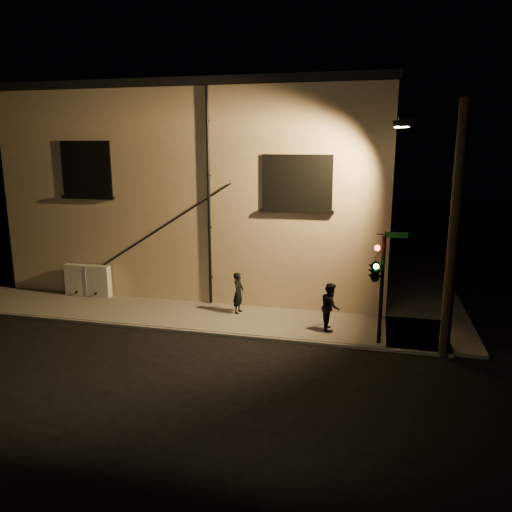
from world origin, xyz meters
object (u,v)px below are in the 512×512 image
(utility_cabinet, at_px, (88,280))
(pedestrian_b, at_px, (330,307))
(streetlamp_pole, at_px, (451,227))
(traffic_signal, at_px, (376,269))
(pedestrian_a, at_px, (238,293))

(utility_cabinet, relative_size, pedestrian_b, 1.22)
(streetlamp_pole, bearing_deg, pedestrian_b, 162.92)
(streetlamp_pole, bearing_deg, traffic_signal, 176.02)
(pedestrian_b, bearing_deg, pedestrian_a, 64.83)
(pedestrian_a, height_order, streetlamp_pole, streetlamp_pole)
(pedestrian_a, bearing_deg, streetlamp_pole, -100.71)
(pedestrian_b, bearing_deg, traffic_signal, -132.69)
(streetlamp_pole, bearing_deg, utility_cabinet, 169.07)
(pedestrian_b, xyz_separation_m, traffic_signal, (1.44, -0.93, 1.62))
(utility_cabinet, bearing_deg, pedestrian_a, -5.17)
(pedestrian_a, bearing_deg, traffic_signal, -105.44)
(pedestrian_a, xyz_separation_m, traffic_signal, (4.97, -1.91, 1.66))
(traffic_signal, relative_size, streetlamp_pole, 0.48)
(utility_cabinet, relative_size, streetlamp_pole, 0.26)
(utility_cabinet, distance_m, traffic_signal, 12.09)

